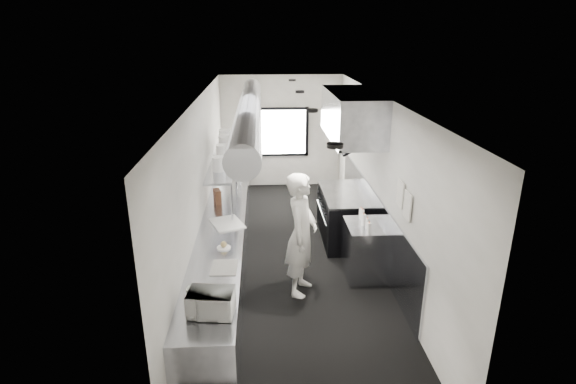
{
  "coord_description": "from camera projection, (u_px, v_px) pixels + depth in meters",
  "views": [
    {
      "loc": [
        -0.5,
        -7.18,
        3.81
      ],
      "look_at": [
        -0.08,
        -0.2,
        1.3
      ],
      "focal_mm": 28.21,
      "sensor_mm": 36.0,
      "label": 1
    }
  ],
  "objects": [
    {
      "name": "knife_block",
      "position": [
        217.0,
        196.0,
        8.02
      ],
      "size": [
        0.17,
        0.25,
        0.25
      ],
      "primitive_type": "cube",
      "rotation": [
        0.0,
        0.0,
        0.3
      ],
      "color": "#5A2E1F",
      "rests_on": "prep_counter"
    },
    {
      "name": "notice_sheet_a",
      "position": [
        400.0,
        194.0,
        6.47
      ],
      "size": [
        0.02,
        0.28,
        0.38
      ],
      "primitive_type": "cube",
      "color": "white",
      "rests_on": "wall_right"
    },
    {
      "name": "wall_front",
      "position": [
        324.0,
        332.0,
        3.83
      ],
      "size": [
        3.0,
        0.02,
        2.8
      ],
      "primitive_type": "cube",
      "color": "silver",
      "rests_on": "floor"
    },
    {
      "name": "far_work_table",
      "position": [
        235.0,
        178.0,
        10.85
      ],
      "size": [
        0.7,
        1.2,
        0.9
      ],
      "primitive_type": "cube",
      "color": "#8E929B",
      "rests_on": "floor"
    },
    {
      "name": "notice_sheet_b",
      "position": [
        407.0,
        206.0,
        6.16
      ],
      "size": [
        0.02,
        0.28,
        0.38
      ],
      "primitive_type": "cube",
      "color": "white",
      "rests_on": "wall_right"
    },
    {
      "name": "wall_cladding",
      "position": [
        372.0,
        220.0,
        8.24
      ],
      "size": [
        0.03,
        5.5,
        1.1
      ],
      "primitive_type": "cube",
      "color": "#8E929B",
      "rests_on": "wall_right"
    },
    {
      "name": "plate_stack_b",
      "position": [
        224.0,
        154.0,
        8.04
      ],
      "size": [
        0.32,
        0.32,
        0.33
      ],
      "primitive_type": "cylinder",
      "rotation": [
        0.0,
        0.0,
        0.31
      ],
      "color": "white",
      "rests_on": "pass_shelf"
    },
    {
      "name": "pastry",
      "position": [
        224.0,
        244.0,
        6.37
      ],
      "size": [
        0.09,
        0.09,
        0.09
      ],
      "primitive_type": "sphere",
      "color": "tan",
      "rests_on": "small_plate"
    },
    {
      "name": "deli_tub_b",
      "position": [
        192.0,
        292.0,
        5.25
      ],
      "size": [
        0.16,
        0.16,
        0.09
      ],
      "primitive_type": "cylinder",
      "rotation": [
        0.0,
        0.0,
        -0.27
      ],
      "color": "#A8B3A4",
      "rests_on": "prep_counter"
    },
    {
      "name": "plate_stack_a",
      "position": [
        219.0,
        164.0,
        7.58
      ],
      "size": [
        0.23,
        0.23,
        0.25
      ],
      "primitive_type": "cylinder",
      "rotation": [
        0.0,
        0.0,
        -0.09
      ],
      "color": "white",
      "rests_on": "pass_shelf"
    },
    {
      "name": "floor",
      "position": [
        292.0,
        257.0,
        8.06
      ],
      "size": [
        3.0,
        8.0,
        0.01
      ],
      "primitive_type": "cube",
      "color": "black",
      "rests_on": "ground"
    },
    {
      "name": "service_window",
      "position": [
        282.0,
        132.0,
        11.31
      ],
      "size": [
        1.36,
        0.05,
        1.25
      ],
      "color": "white",
      "rests_on": "wall_back"
    },
    {
      "name": "small_plate",
      "position": [
        224.0,
        248.0,
        6.39
      ],
      "size": [
        0.26,
        0.26,
        0.02
      ],
      "primitive_type": "cylinder",
      "rotation": [
        0.0,
        0.0,
        -0.37
      ],
      "color": "white",
      "rests_on": "prep_counter"
    },
    {
      "name": "wall_left",
      "position": [
        202.0,
        184.0,
        7.5
      ],
      "size": [
        0.02,
        8.0,
        2.8
      ],
      "primitive_type": "cube",
      "color": "silver",
      "rests_on": "floor"
    },
    {
      "name": "plate_stack_d",
      "position": [
        226.0,
        140.0,
        8.86
      ],
      "size": [
        0.3,
        0.3,
        0.41
      ],
      "primitive_type": "cylinder",
      "rotation": [
        0.0,
        0.0,
        -0.13
      ],
      "color": "white",
      "rests_on": "pass_shelf"
    },
    {
      "name": "hvac_duct",
      "position": [
        249.0,
        110.0,
        7.53
      ],
      "size": [
        0.4,
        6.4,
        0.4
      ],
      "primitive_type": "cylinder",
      "rotation": [
        1.57,
        0.0,
        0.0
      ],
      "color": "#97989F",
      "rests_on": "ceiling"
    },
    {
      "name": "wall_back",
      "position": [
        281.0,
        132.0,
        11.34
      ],
      "size": [
        3.0,
        0.02,
        2.8
      ],
      "primitive_type": "cube",
      "color": "silver",
      "rests_on": "floor"
    },
    {
      "name": "cutting_board",
      "position": [
        227.0,
        223.0,
        7.19
      ],
      "size": [
        0.63,
        0.71,
        0.02
      ],
      "primitive_type": "cube",
      "rotation": [
        0.0,
        0.0,
        0.38
      ],
      "color": "silver",
      "rests_on": "prep_counter"
    },
    {
      "name": "squeeze_bottle_e",
      "position": [
        361.0,
        213.0,
        7.37
      ],
      "size": [
        0.08,
        0.08,
        0.18
      ],
      "primitive_type": "cylinder",
      "rotation": [
        0.0,
        0.0,
        0.27
      ],
      "color": "silver",
      "rests_on": "bottle_station"
    },
    {
      "name": "newspaper",
      "position": [
        224.0,
        267.0,
        5.87
      ],
      "size": [
        0.35,
        0.43,
        0.01
      ],
      "primitive_type": "cube",
      "rotation": [
        0.0,
        0.0,
        -0.03
      ],
      "color": "silver",
      "rests_on": "prep_counter"
    },
    {
      "name": "squeeze_bottle_d",
      "position": [
        362.0,
        215.0,
        7.32
      ],
      "size": [
        0.08,
        0.08,
        0.18
      ],
      "primitive_type": "cylinder",
      "rotation": [
        0.0,
        0.0,
        0.38
      ],
      "color": "silver",
      "rests_on": "bottle_station"
    },
    {
      "name": "prep_counter",
      "position": [
        224.0,
        248.0,
        7.37
      ],
      "size": [
        0.7,
        6.0,
        0.9
      ],
      "primitive_type": "cube",
      "color": "#8E929B",
      "rests_on": "floor"
    },
    {
      "name": "exhaust_hood",
      "position": [
        352.0,
        115.0,
        7.97
      ],
      "size": [
        0.81,
        2.2,
        0.88
      ],
      "color": "#8E929B",
      "rests_on": "ceiling"
    },
    {
      "name": "squeeze_bottle_b",
      "position": [
        367.0,
        224.0,
        7.0
      ],
      "size": [
        0.06,
        0.06,
        0.17
      ],
      "primitive_type": "cylinder",
      "rotation": [
        0.0,
        0.0,
        0.18
      ],
      "color": "silver",
      "rests_on": "bottle_station"
    },
    {
      "name": "pass_shelf",
      "position": [
        225.0,
        160.0,
        8.41
      ],
      "size": [
        0.45,
        3.0,
        0.68
      ],
      "color": "#8E929B",
      "rests_on": "prep_counter"
    },
    {
      "name": "deli_tub_a",
      "position": [
        193.0,
        290.0,
        5.28
      ],
      "size": [
        0.14,
        0.14,
        0.09
      ],
      "primitive_type": "cylinder",
      "rotation": [
        0.0,
        0.0,
        -0.13
      ],
      "color": "#A8B3A4",
      "rests_on": "prep_counter"
    },
    {
      "name": "wall_right",
      "position": [
        380.0,
        181.0,
        7.67
      ],
      "size": [
        0.02,
        8.0,
        2.8
      ],
      "primitive_type": "cube",
      "color": "silver",
      "rests_on": "floor"
    },
    {
      "name": "microwave",
      "position": [
        211.0,
        303.0,
        4.87
      ],
      "size": [
        0.49,
        0.4,
        0.27
      ],
      "primitive_type": "imported",
      "rotation": [
        0.0,
        0.0,
        -0.11
      ],
      "color": "white",
      "rests_on": "prep_counter"
    },
    {
      "name": "squeeze_bottle_a",
      "position": [
        369.0,
        229.0,
        6.8
      ],
      "size": [
        0.08,
        0.08,
        0.18
      ],
      "primitive_type": "cylinder",
      "rotation": [
        0.0,
        0.0,
        0.41
      ],
      "color": "silver",
      "rests_on": "bottle_station"
    },
    {
      "name": "line_cook",
      "position": [
        301.0,
        235.0,
        6.7
      ],
      "size": [
        0.65,
        0.8,
        1.9
      ],
      "primitive_type": "imported",
      "rotation": [
        0.0,
        0.0,
        1.25
      ],
      "color": "silver",
      "rests_on": "floor"
    },
    {
      "name": "bottle_station",
      "position": [
        366.0,
        250.0,
        7.31
      ],
      "size": [
        0.65,
        0.8,
        0.9
      ],
      "primitive_type": "cube",
      "color": "#8E929B",
      "rests_on": "floor"
    },
    {
      "name": "plate_stack_c",
      "position": [
        226.0,
        146.0,
        8.46
      ],
      "size": [
        0.28,
        0.28,
        0.38
      ],
      "primitive_type": "cylinder",
      "rotation": [
        0.0,
        0.0,
        0.03
      ],
      "color": "white",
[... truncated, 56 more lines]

